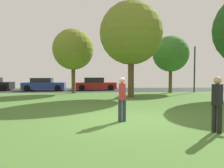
# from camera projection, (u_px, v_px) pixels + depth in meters

# --- Properties ---
(ground_plane) EXTENTS (44.00, 44.00, 0.00)m
(ground_plane) POSITION_uv_depth(u_px,v_px,m) (121.00, 120.00, 8.30)
(ground_plane) COLOR #47702D
(road_strip) EXTENTS (44.00, 6.40, 0.01)m
(road_strip) POSITION_uv_depth(u_px,v_px,m) (102.00, 90.00, 24.21)
(road_strip) COLOR #28282B
(road_strip) RESTS_ON ground_plane
(birch_tree_lone) EXTENTS (4.83, 4.83, 7.35)m
(birch_tree_lone) POSITION_uv_depth(u_px,v_px,m) (131.00, 33.00, 16.45)
(birch_tree_lone) COLOR brown
(birch_tree_lone) RESTS_ON ground_plane
(maple_tree_near) EXTENTS (3.81, 3.81, 6.02)m
(maple_tree_near) POSITION_uv_depth(u_px,v_px,m) (73.00, 49.00, 20.02)
(maple_tree_near) COLOR brown
(maple_tree_near) RESTS_ON ground_plane
(oak_tree_center) EXTENTS (3.44, 3.44, 5.46)m
(oak_tree_center) POSITION_uv_depth(u_px,v_px,m) (171.00, 54.00, 20.52)
(oak_tree_center) COLOR brown
(oak_tree_center) RESTS_ON ground_plane
(person_catcher) EXTENTS (0.39, 0.37, 1.71)m
(person_catcher) POSITION_uv_depth(u_px,v_px,m) (217.00, 102.00, 6.46)
(person_catcher) COLOR black
(person_catcher) RESTS_ON ground_plane
(person_bystander) EXTENTS (0.30, 0.32, 1.66)m
(person_bystander) POSITION_uv_depth(u_px,v_px,m) (122.00, 97.00, 8.05)
(person_bystander) COLOR #2D334C
(person_bystander) RESTS_ON ground_plane
(parked_car_blue) EXTENTS (4.47, 1.92, 1.38)m
(parked_car_blue) POSITION_uv_depth(u_px,v_px,m) (44.00, 85.00, 23.28)
(parked_car_blue) COLOR #233893
(parked_car_blue) RESTS_ON ground_plane
(parked_car_red) EXTENTS (4.52, 2.06, 1.41)m
(parked_car_red) POSITION_uv_depth(u_px,v_px,m) (96.00, 84.00, 24.45)
(parked_car_red) COLOR #B21E1E
(parked_car_red) RESTS_ON ground_plane
(street_lamp_post) EXTENTS (0.14, 0.14, 4.50)m
(street_lamp_post) POSITION_uv_depth(u_px,v_px,m) (195.00, 69.00, 21.14)
(street_lamp_post) COLOR #2D2D33
(street_lamp_post) RESTS_ON ground_plane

